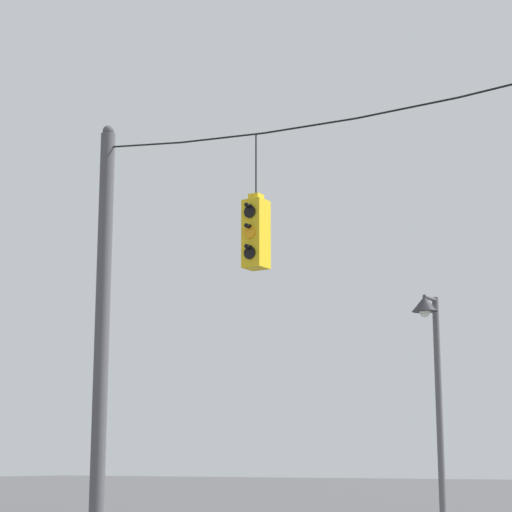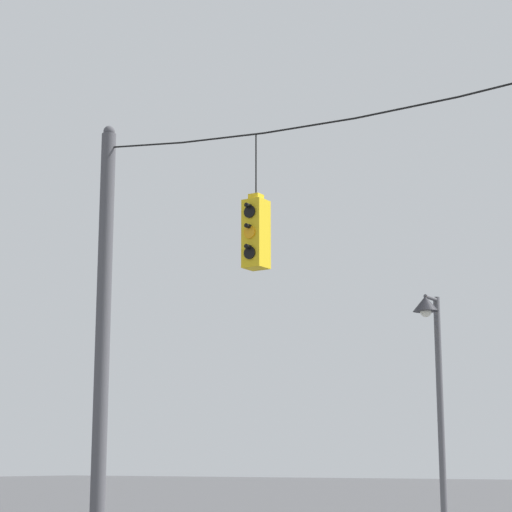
# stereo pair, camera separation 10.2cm
# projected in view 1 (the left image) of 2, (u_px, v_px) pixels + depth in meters

# --- Properties ---
(utility_pole_left) EXTENTS (0.26, 0.26, 7.86)m
(utility_pole_left) POSITION_uv_depth(u_px,v_px,m) (102.00, 344.00, 17.10)
(utility_pole_left) COLOR #4C4C51
(utility_pole_left) RESTS_ON ground_plane
(span_wire) EXTENTS (11.54, 0.03, 0.44)m
(span_wire) POSITION_uv_depth(u_px,v_px,m) (405.00, 100.00, 14.72)
(span_wire) COLOR black
(traffic_light_near_right_pole) EXTENTS (0.34, 0.46, 2.21)m
(traffic_light_near_right_pole) POSITION_uv_depth(u_px,v_px,m) (256.00, 233.00, 15.75)
(traffic_light_near_right_pole) COLOR yellow
(street_lamp) EXTENTS (0.46, 0.79, 4.89)m
(street_lamp) POSITION_uv_depth(u_px,v_px,m) (433.00, 370.00, 17.75)
(street_lamp) COLOR #515156
(street_lamp) RESTS_ON ground_plane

